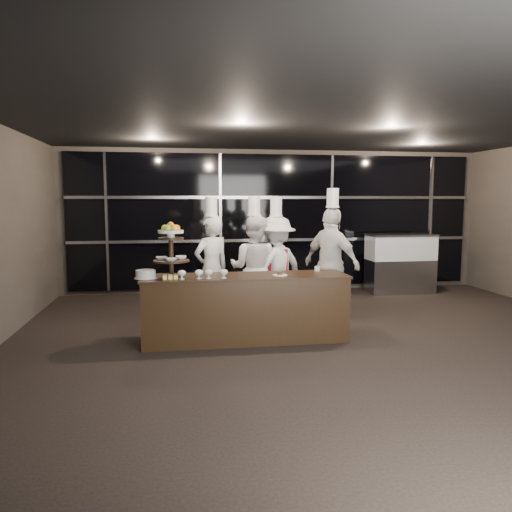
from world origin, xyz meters
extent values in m
plane|color=black|center=(0.00, 0.00, 0.00)|extent=(10.00, 10.00, 0.00)
plane|color=black|center=(0.00, 0.00, 3.00)|extent=(10.00, 10.00, 0.00)
plane|color=#473F38|center=(0.00, 5.00, 1.50)|extent=(9.00, 0.00, 9.00)
cube|color=black|center=(0.00, 4.94, 1.50)|extent=(8.60, 0.04, 2.80)
cube|color=#A5A5AA|center=(0.00, 4.89, 1.10)|extent=(8.60, 0.06, 0.06)
cube|color=#A5A5AA|center=(0.00, 4.89, 2.00)|extent=(8.60, 0.06, 0.06)
cube|color=#A5A5AA|center=(-3.50, 4.91, 1.50)|extent=(0.05, 0.05, 2.80)
cube|color=#A5A5AA|center=(-1.20, 4.91, 1.50)|extent=(0.05, 0.05, 2.80)
cube|color=#A5A5AA|center=(1.20, 4.91, 1.50)|extent=(0.05, 0.05, 2.80)
cube|color=#A5A5AA|center=(3.50, 4.91, 1.50)|extent=(0.05, 0.05, 2.80)
cube|color=black|center=(-1.19, 1.25, 0.45)|extent=(2.80, 0.70, 0.90)
cube|color=black|center=(-1.19, 1.25, 0.91)|extent=(2.84, 0.74, 0.03)
cylinder|color=black|center=(-2.19, 1.25, 0.94)|extent=(0.24, 0.24, 0.03)
cylinder|color=black|center=(-2.19, 1.25, 1.27)|extent=(0.06, 0.06, 0.70)
cylinder|color=black|center=(-2.19, 1.25, 1.14)|extent=(0.48, 0.48, 0.02)
cylinder|color=black|center=(-2.19, 1.25, 1.44)|extent=(0.34, 0.34, 0.02)
cylinder|color=white|center=(-2.19, 1.25, 1.48)|extent=(0.10, 0.10, 0.06)
cylinder|color=white|center=(-2.19, 1.25, 1.53)|extent=(0.34, 0.34, 0.04)
sphere|color=orange|center=(-2.11, 1.25, 1.58)|extent=(0.09, 0.09, 0.09)
sphere|color=#6CBB30|center=(-2.15, 1.32, 1.58)|extent=(0.09, 0.09, 0.09)
sphere|color=orange|center=(-2.23, 1.32, 1.58)|extent=(0.09, 0.09, 0.09)
sphere|color=#FFF435|center=(-2.27, 1.25, 1.58)|extent=(0.09, 0.09, 0.09)
sphere|color=#77B72F|center=(-2.23, 1.18, 1.58)|extent=(0.09, 0.09, 0.09)
sphere|color=orange|center=(-2.15, 1.18, 1.58)|extent=(0.09, 0.09, 0.09)
sphere|color=orange|center=(-2.19, 1.25, 1.62)|extent=(0.09, 0.09, 0.09)
imported|color=white|center=(-2.32, 1.31, 1.17)|extent=(0.16, 0.16, 0.04)
imported|color=white|center=(-2.06, 1.31, 1.18)|extent=(0.15, 0.15, 0.05)
imported|color=white|center=(-2.19, 1.13, 1.17)|extent=(0.16, 0.16, 0.04)
cylinder|color=silver|center=(-2.05, 1.03, 0.93)|extent=(0.07, 0.07, 0.01)
cylinder|color=silver|center=(-2.05, 1.03, 0.96)|extent=(0.02, 0.02, 0.05)
ellipsoid|color=silver|center=(-2.05, 1.03, 1.01)|extent=(0.11, 0.11, 0.08)
ellipsoid|color=green|center=(-2.05, 1.03, 1.01)|extent=(0.08, 0.08, 0.05)
cylinder|color=silver|center=(-1.83, 1.03, 0.93)|extent=(0.07, 0.07, 0.01)
cylinder|color=silver|center=(-1.83, 1.03, 0.96)|extent=(0.02, 0.02, 0.05)
ellipsoid|color=silver|center=(-1.83, 1.03, 1.01)|extent=(0.11, 0.11, 0.08)
ellipsoid|color=red|center=(-1.83, 1.03, 1.01)|extent=(0.08, 0.08, 0.05)
cylinder|color=silver|center=(-1.70, 1.03, 0.93)|extent=(0.07, 0.07, 0.01)
cylinder|color=silver|center=(-1.70, 1.03, 0.96)|extent=(0.02, 0.02, 0.05)
ellipsoid|color=silver|center=(-1.70, 1.03, 1.01)|extent=(0.11, 0.11, 0.08)
ellipsoid|color=#CFB391|center=(-1.70, 1.03, 1.01)|extent=(0.08, 0.08, 0.05)
cylinder|color=silver|center=(-1.50, 1.03, 0.93)|extent=(0.07, 0.07, 0.01)
cylinder|color=silver|center=(-1.50, 1.03, 0.96)|extent=(0.02, 0.02, 0.05)
ellipsoid|color=silver|center=(-1.50, 1.03, 1.01)|extent=(0.11, 0.11, 0.08)
ellipsoid|color=#4C2B14|center=(-1.50, 1.03, 1.01)|extent=(0.08, 0.08, 0.05)
cylinder|color=white|center=(-2.53, 1.20, 0.93)|extent=(0.30, 0.30, 0.01)
cylinder|color=silver|center=(-2.53, 1.20, 0.98)|extent=(0.26, 0.26, 0.10)
cube|color=#FDE67B|center=(-2.27, 1.05, 0.95)|extent=(0.05, 0.06, 0.05)
cube|color=#FDE67B|center=(-2.20, 1.05, 0.95)|extent=(0.05, 0.06, 0.05)
cube|color=#FDE67B|center=(-2.13, 1.05, 0.95)|extent=(0.05, 0.06, 0.05)
cube|color=#FDE67B|center=(-2.27, 1.12, 0.95)|extent=(0.05, 0.06, 0.05)
cube|color=#FDE67B|center=(-2.20, 1.12, 0.95)|extent=(0.05, 0.06, 0.05)
cube|color=#FDE67B|center=(-2.13, 1.12, 0.95)|extent=(0.05, 0.06, 0.05)
cylinder|color=white|center=(-0.72, 1.15, 0.93)|extent=(0.20, 0.20, 0.01)
cylinder|color=#4C2814|center=(-0.72, 1.15, 0.95)|extent=(0.08, 0.08, 0.04)
cylinder|color=white|center=(-0.09, 1.50, 0.96)|extent=(0.08, 0.08, 0.07)
cube|color=#A5A5AA|center=(2.53, 4.30, 0.35)|extent=(1.37, 0.59, 0.70)
cube|color=silver|center=(2.53, 4.30, 0.95)|extent=(1.37, 0.59, 0.50)
cube|color=#FFC67F|center=(2.53, 4.30, 0.95)|extent=(1.27, 0.49, 0.40)
cube|color=#A5A5AA|center=(2.53, 4.30, 1.22)|extent=(1.39, 0.61, 0.04)
imported|color=silver|center=(-1.56, 2.45, 0.85)|extent=(0.74, 0.65, 1.70)
cylinder|color=white|center=(-1.56, 2.45, 1.85)|extent=(0.19, 0.19, 0.30)
cylinder|color=white|center=(-1.56, 2.45, 1.71)|extent=(0.21, 0.21, 0.03)
imported|color=white|center=(-0.89, 2.36, 0.85)|extent=(1.02, 0.94, 1.71)
cylinder|color=white|center=(-0.89, 2.36, 1.86)|extent=(0.19, 0.19, 0.30)
cylinder|color=white|center=(-0.89, 2.36, 1.71)|extent=(0.21, 0.21, 0.03)
imported|color=white|center=(-0.52, 2.44, 0.85)|extent=(1.26, 1.11, 1.69)
cylinder|color=white|center=(-0.52, 2.44, 1.84)|extent=(0.19, 0.19, 0.30)
cylinder|color=white|center=(-0.52, 2.44, 1.70)|extent=(0.21, 0.21, 0.03)
cube|color=maroon|center=(-0.52, 2.32, 0.85)|extent=(0.34, 0.03, 0.63)
imported|color=white|center=(0.36, 2.20, 0.92)|extent=(0.96, 1.15, 1.84)
cylinder|color=white|center=(0.36, 2.20, 1.99)|extent=(0.19, 0.19, 0.30)
cylinder|color=white|center=(0.36, 2.20, 1.84)|extent=(0.21, 0.21, 0.03)
camera|label=1|loc=(-2.11, -5.49, 1.96)|focal=35.00mm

